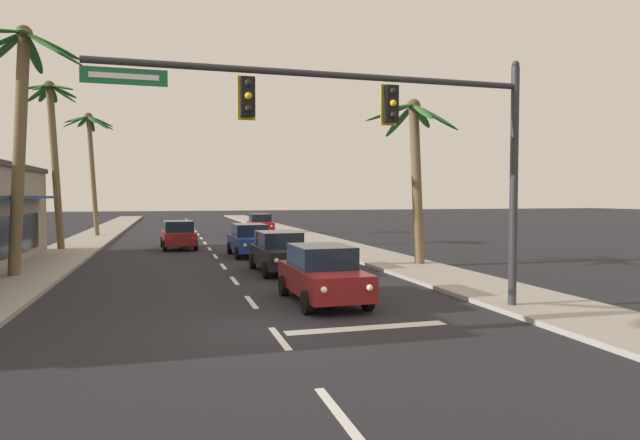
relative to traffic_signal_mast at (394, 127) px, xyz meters
name	(u,v)px	position (x,y,z in m)	size (l,w,h in m)	color
ground_plane	(271,328)	(-3.24, -0.28, -4.90)	(220.00, 220.00, 0.00)	#232328
sidewalk_right	(335,245)	(4.56, 19.72, -4.83)	(3.20, 110.00, 0.14)	#9E998E
sidewalk_left	(67,252)	(-11.04, 19.72, -4.83)	(3.20, 110.00, 0.14)	#9E998E
lane_markings	(219,250)	(-2.79, 19.08, -4.89)	(4.28, 87.17, 0.01)	silver
traffic_signal_mast	(394,127)	(0.00, 0.00, 0.00)	(11.06, 0.41, 6.81)	#2D2D33
sedan_lead_at_stop_bar	(322,273)	(-1.21, 2.44, -4.04)	(1.99, 4.47, 1.68)	maroon
sedan_third_in_queue	(279,252)	(-1.20, 9.01, -4.04)	(2.05, 4.49, 1.68)	black
sedan_fifth_in_queue	(250,240)	(-1.47, 15.57, -4.04)	(2.05, 4.49, 1.68)	navy
sedan_oncoming_far	(178,235)	(-5.03, 20.54, -4.04)	(2.14, 4.52, 1.68)	maroon
sedan_parked_nearest_kerb	(260,224)	(1.81, 32.12, -4.04)	(2.03, 4.48, 1.68)	red
palm_left_second	(21,109)	(-10.87, 9.95, 1.52)	(4.20, 4.47, 9.56)	brown
palm_left_third	(53,135)	(-11.85, 20.92, 1.71)	(3.15, 3.35, 9.66)	brown
palm_left_farthest	(91,148)	(-11.26, 31.90, 1.96)	(3.74, 3.67, 9.52)	brown
palm_right_second	(415,154)	(4.98, 9.17, 0.12)	(4.15, 4.12, 7.43)	brown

